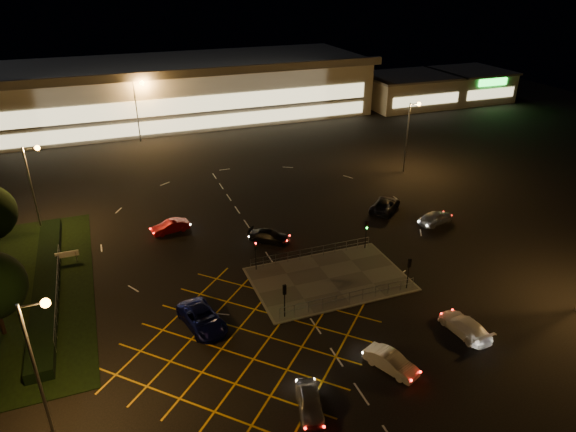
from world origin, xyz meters
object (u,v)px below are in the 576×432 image
object	(u,v)px
signal_nw	(256,249)
car_queue_white	(391,362)
signal_ne	(366,229)
car_far_dkgrey	(269,236)
car_left_blue	(202,318)
car_east_grey	(385,205)
car_circ_red	(170,227)
car_near_silver	(310,402)
signal_se	(409,267)
car_right_silver	(435,218)
car_approach_white	(465,326)
signal_sw	(284,294)

from	to	relation	value
signal_nw	car_queue_white	size ratio (longest dim) A/B	0.76
signal_ne	car_far_dkgrey	world-z (taller)	signal_ne
car_left_blue	car_east_grey	world-z (taller)	car_left_blue
car_left_blue	car_far_dkgrey	xyz separation A→B (m)	(9.85, 11.73, -0.13)
car_circ_red	signal_ne	bearing A→B (deg)	48.94
car_near_silver	car_queue_white	xyz separation A→B (m)	(7.11, 1.47, -0.00)
signal_se	car_far_dkgrey	bearing A→B (deg)	-55.71
car_right_silver	car_near_silver	bearing A→B (deg)	115.56
signal_ne	car_east_grey	world-z (taller)	signal_ne
signal_nw	car_circ_red	world-z (taller)	signal_nw
car_near_silver	car_east_grey	xyz separation A→B (m)	(20.68, 25.47, 0.08)
car_right_silver	car_circ_red	size ratio (longest dim) A/B	1.08
car_near_silver	car_circ_red	xyz separation A→B (m)	(-4.58, 29.10, -0.00)
signal_se	car_circ_red	bearing A→B (deg)	-45.80
signal_nw	car_right_silver	bearing A→B (deg)	6.00
signal_nw	car_left_blue	world-z (taller)	signal_nw
car_right_silver	car_east_grey	bearing A→B (deg)	21.24
car_queue_white	car_approach_white	world-z (taller)	car_approach_white
car_circ_red	car_approach_white	world-z (taller)	car_approach_white
car_queue_white	car_far_dkgrey	world-z (taller)	car_queue_white
car_near_silver	car_queue_white	size ratio (longest dim) A/B	0.97
signal_nw	signal_ne	size ratio (longest dim) A/B	1.00
signal_se	car_far_dkgrey	size ratio (longest dim) A/B	0.70
car_east_grey	car_approach_white	xyz separation A→B (m)	(-5.82, -22.49, -0.06)
signal_ne	car_near_silver	bearing A→B (deg)	-127.72
car_right_silver	car_east_grey	world-z (taller)	car_right_silver
car_circ_red	car_queue_white	bearing A→B (deg)	12.71
signal_ne	signal_se	bearing A→B (deg)	-90.00
signal_ne	signal_nw	bearing A→B (deg)	180.00
signal_se	car_east_grey	xyz separation A→B (m)	(6.73, 15.42, -1.60)
car_near_silver	car_right_silver	size ratio (longest dim) A/B	0.89
car_left_blue	car_near_silver	bearing A→B (deg)	-80.00
signal_sw	car_east_grey	bearing A→B (deg)	-140.54
signal_nw	car_left_blue	xyz separation A→B (m)	(-6.75, -6.67, -1.59)
car_far_dkgrey	signal_nw	bearing A→B (deg)	-177.10
car_near_silver	car_circ_red	size ratio (longest dim) A/B	0.97
car_queue_white	car_circ_red	world-z (taller)	car_circ_red
signal_sw	car_circ_red	world-z (taller)	signal_sw
signal_se	signal_ne	distance (m)	7.99
car_circ_red	car_approach_white	distance (m)	32.56
car_far_dkgrey	car_approach_white	xyz separation A→B (m)	(9.81, -20.12, 0.05)
signal_nw	car_circ_red	size ratio (longest dim) A/B	0.75
signal_ne	car_left_blue	bearing A→B (deg)	-160.43
signal_ne	car_right_silver	xyz separation A→B (m)	(10.38, 2.35, -1.60)
car_far_dkgrey	car_circ_red	distance (m)	11.34
signal_sw	signal_nw	size ratio (longest dim) A/B	1.00
car_right_silver	car_left_blue	bearing A→B (deg)	92.80
car_circ_red	car_right_silver	bearing A→B (deg)	63.01
signal_se	car_circ_red	world-z (taller)	signal_se
car_far_dkgrey	car_circ_red	bearing A→B (deg)	92.45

